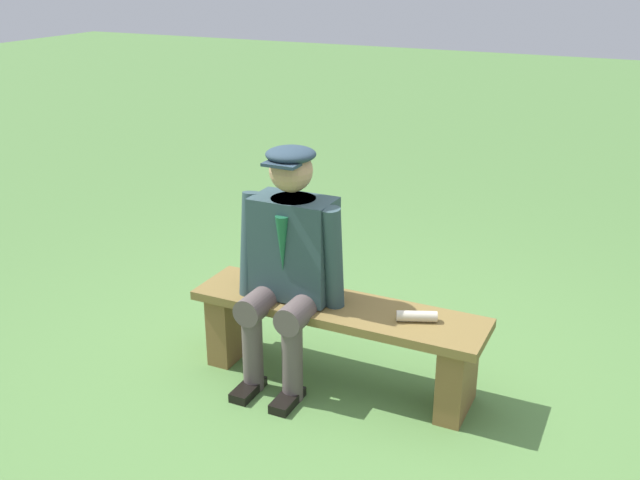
{
  "coord_description": "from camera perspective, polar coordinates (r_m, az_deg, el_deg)",
  "views": [
    {
      "loc": [
        -1.42,
        3.19,
        2.18
      ],
      "look_at": [
        0.1,
        0.0,
        0.81
      ],
      "focal_mm": 41.2,
      "sensor_mm": 36.0,
      "label": 1
    }
  ],
  "objects": [
    {
      "name": "seated_man",
      "position": [
        3.84,
        -2.43,
        -1.31
      ],
      "size": [
        0.6,
        0.56,
        1.29
      ],
      "color": "#2F464A",
      "rests_on": "ground"
    },
    {
      "name": "ground_plane",
      "position": [
        4.12,
        1.3,
        -10.83
      ],
      "size": [
        30.0,
        30.0,
        0.0
      ],
      "primitive_type": "plane",
      "color": "#548140"
    },
    {
      "name": "rolled_magazine",
      "position": [
        3.74,
        7.53,
        -5.9
      ],
      "size": [
        0.21,
        0.13,
        0.06
      ],
      "primitive_type": "cylinder",
      "rotation": [
        0.0,
        1.57,
        0.39
      ],
      "color": "beige",
      "rests_on": "bench"
    },
    {
      "name": "bench",
      "position": [
        3.96,
        1.34,
        -7.01
      ],
      "size": [
        1.59,
        0.4,
        0.46
      ],
      "color": "olive",
      "rests_on": "ground"
    }
  ]
}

